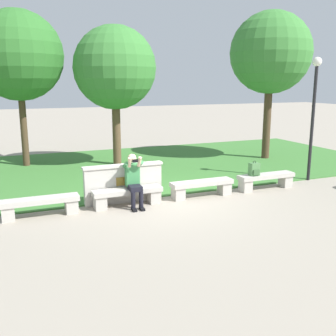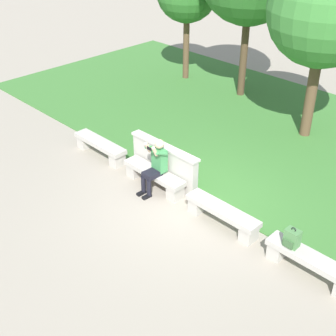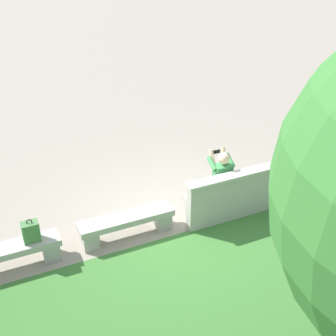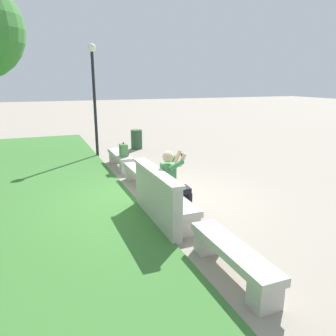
# 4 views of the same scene
# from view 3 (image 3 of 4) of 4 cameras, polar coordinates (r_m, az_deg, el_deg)

# --- Properties ---
(ground_plane) EXTENTS (80.00, 80.00, 0.00)m
(ground_plane) POSITION_cam_3_polar(r_m,az_deg,el_deg) (9.10, 1.28, -6.54)
(ground_plane) COLOR gray
(bench_main) EXTENTS (1.77, 0.40, 0.45)m
(bench_main) POSITION_cam_3_polar(r_m,az_deg,el_deg) (10.49, 17.06, -0.67)
(bench_main) COLOR #B7B2A8
(bench_main) RESTS_ON ground
(bench_near) EXTENTS (1.77, 0.40, 0.45)m
(bench_near) POSITION_cam_3_polar(r_m,az_deg,el_deg) (9.36, 7.14, -3.44)
(bench_near) COLOR #B7B2A8
(bench_near) RESTS_ON ground
(bench_mid) EXTENTS (1.77, 0.40, 0.45)m
(bench_mid) POSITION_cam_3_polar(r_m,az_deg,el_deg) (8.61, -5.08, -6.69)
(bench_mid) COLOR #B7B2A8
(bench_mid) RESTS_ON ground
(bench_far) EXTENTS (1.77, 0.40, 0.45)m
(bench_far) POSITION_cam_3_polar(r_m,az_deg,el_deg) (8.33, -19.02, -9.96)
(bench_far) COLOR #B7B2A8
(bench_far) RESTS_ON ground
(backrest_wall_with_plaque) EXTENTS (2.10, 0.24, 1.01)m
(backrest_wall_with_plaque) POSITION_cam_3_polar(r_m,az_deg,el_deg) (9.00, 8.33, -3.35)
(backrest_wall_with_plaque) COLOR #B7B2A8
(backrest_wall_with_plaque) RESTS_ON ground
(person_photographer) EXTENTS (0.48, 0.73, 1.32)m
(person_photographer) POSITION_cam_3_polar(r_m,az_deg,el_deg) (9.12, 6.30, -1.10)
(person_photographer) COLOR black
(person_photographer) RESTS_ON ground
(backpack) EXTENTS (0.28, 0.24, 0.43)m
(backpack) POSITION_cam_3_polar(r_m,az_deg,el_deg) (8.16, -16.38, -7.44)
(backpack) COLOR #4C7F47
(backpack) RESTS_ON bench_far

